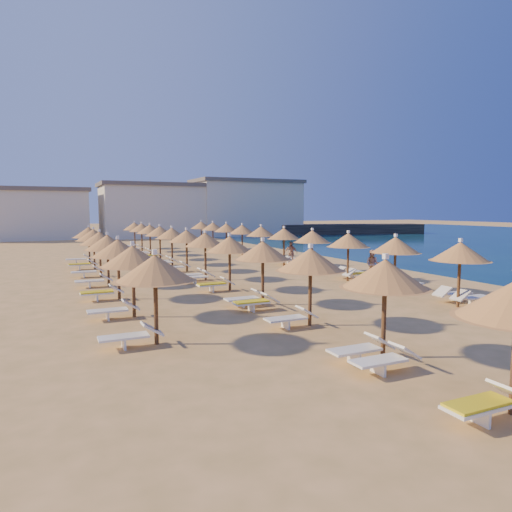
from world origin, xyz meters
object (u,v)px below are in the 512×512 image
beachgoer_b (373,264)px  beachgoer_c (291,253)px  parasol_row_east (297,236)px  jetty (327,229)px  parasol_row_west (195,239)px

beachgoer_b → beachgoer_c: bearing=147.4°
parasol_row_east → beachgoer_b: size_ratio=26.28×
jetty → parasol_row_east: (-24.48, -33.51, 1.37)m
beachgoer_c → beachgoer_b: bearing=-37.0°
beachgoer_b → beachgoer_c: (-0.93, 7.53, 0.00)m
beachgoer_c → parasol_row_west: bearing=-117.2°
parasol_row_east → parasol_row_west: bearing=180.0°
jetty → beachgoer_c: (-23.67, -31.23, 0.04)m
parasol_row_east → parasol_row_west: size_ratio=1.00×
beachgoer_b → jetty: bearing=110.0°
jetty → beachgoer_b: bearing=-106.2°
parasol_row_east → beachgoer_b: parasol_row_east is taller
parasol_row_east → parasol_row_west: same height
parasol_row_east → beachgoer_c: parasol_row_east is taller
jetty → beachgoer_c: 39.19m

